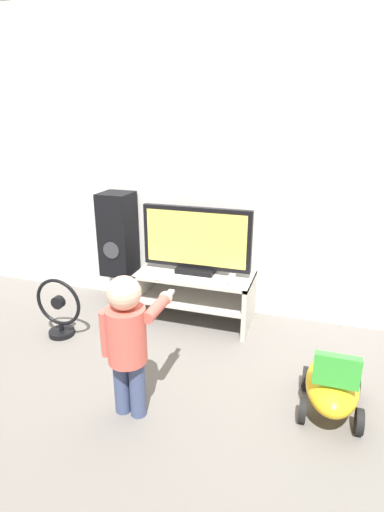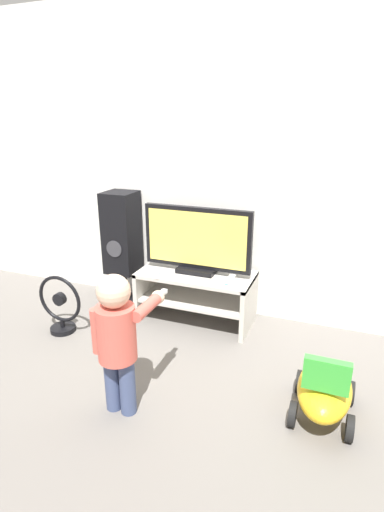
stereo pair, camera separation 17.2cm
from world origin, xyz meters
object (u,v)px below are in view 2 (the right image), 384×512
game_console (230,280)px  floor_fan (61,307)px  television (197,241)px  remote_primary (160,275)px  ride_on_toy (324,389)px  child (118,333)px  speaker_tower (122,235)px

game_console → floor_fan: size_ratio=0.37×
television → game_console: 0.42m
game_console → remote_primary: game_console is taller
floor_fan → ride_on_toy: 2.07m
game_console → ride_on_toy: size_ratio=0.32×
game_console → remote_primary: 0.58m
television → floor_fan: 1.23m
child → floor_fan: bearing=146.2°
game_console → speaker_tower: size_ratio=0.17×
child → floor_fan: size_ratio=1.79×
game_console → ride_on_toy: bearing=-42.7°
speaker_tower → floor_fan: 0.85m
television → remote_primary: (-0.25, -0.20, -0.26)m
television → ride_on_toy: bearing=-37.4°
television → child: size_ratio=1.04×
remote_primary → speaker_tower: speaker_tower is taller
game_console → speaker_tower: 1.13m
television → game_console: size_ratio=5.00×
remote_primary → television: bearing=38.5°
ride_on_toy → speaker_tower: bearing=153.2°
floor_fan → child: bearing=-33.8°
remote_primary → speaker_tower: bearing=149.9°
television → remote_primary: 0.41m
television → speaker_tower: speaker_tower is taller
remote_primary → game_console: bearing=8.0°
game_console → ride_on_toy: 1.11m
speaker_tower → ride_on_toy: (1.88, -0.95, -0.47)m
ride_on_toy → game_console: bearing=137.3°
remote_primary → floor_fan: (-0.70, -0.41, -0.23)m
television → ride_on_toy: television is taller
television → floor_fan: bearing=-147.5°
child → ride_on_toy: (1.12, 0.38, -0.34)m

